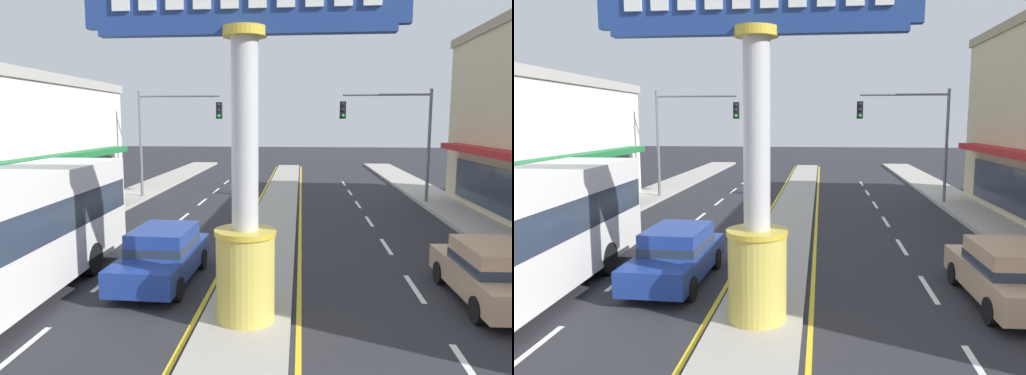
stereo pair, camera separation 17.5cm
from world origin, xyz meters
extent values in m
cube|color=#A39E93|center=(0.00, 18.00, 0.07)|extent=(2.02, 52.00, 0.14)
cube|color=#ADA89E|center=(-8.87, 16.00, 0.09)|extent=(2.53, 60.00, 0.18)
cube|color=#ADA89E|center=(8.87, 16.00, 0.09)|extent=(2.53, 60.00, 0.18)
cube|color=silver|center=(-4.31, 4.80, 0.00)|extent=(0.14, 2.20, 0.01)
cube|color=silver|center=(-4.31, 9.20, 0.00)|extent=(0.14, 2.20, 0.01)
cube|color=silver|center=(-4.31, 13.60, 0.00)|extent=(0.14, 2.20, 0.01)
cube|color=silver|center=(-4.31, 18.00, 0.00)|extent=(0.14, 2.20, 0.01)
cube|color=silver|center=(-4.31, 22.40, 0.00)|extent=(0.14, 2.20, 0.01)
cube|color=silver|center=(-4.31, 26.80, 0.00)|extent=(0.14, 2.20, 0.01)
cube|color=silver|center=(-4.31, 31.20, 0.00)|extent=(0.14, 2.20, 0.01)
cube|color=silver|center=(4.31, 4.80, 0.00)|extent=(0.14, 2.20, 0.01)
cube|color=silver|center=(4.31, 9.20, 0.00)|extent=(0.14, 2.20, 0.01)
cube|color=silver|center=(4.31, 13.60, 0.00)|extent=(0.14, 2.20, 0.01)
cube|color=silver|center=(4.31, 18.00, 0.00)|extent=(0.14, 2.20, 0.01)
cube|color=silver|center=(4.31, 22.40, 0.00)|extent=(0.14, 2.20, 0.01)
cube|color=silver|center=(4.31, 26.80, 0.00)|extent=(0.14, 2.20, 0.01)
cube|color=silver|center=(4.31, 31.20, 0.00)|extent=(0.14, 2.20, 0.01)
cube|color=yellow|center=(-1.19, 18.00, 0.00)|extent=(0.12, 52.00, 0.01)
cube|color=yellow|center=(1.19, 18.00, 0.00)|extent=(0.12, 52.00, 0.01)
cylinder|color=gold|center=(0.00, 6.47, 1.10)|extent=(1.29, 1.29, 1.91)
cylinder|color=gold|center=(0.00, 6.47, 2.11)|extent=(1.36, 1.36, 0.12)
cylinder|color=#B7B7BC|center=(0.00, 6.47, 4.24)|extent=(0.58, 0.58, 4.38)
cylinder|color=gold|center=(0.00, 6.47, 6.33)|extent=(0.93, 0.93, 0.20)
cube|color=navy|center=(0.00, 6.47, 6.35)|extent=(6.14, 0.29, 0.16)
cube|color=#1E7038|center=(-9.21, 14.48, 2.93)|extent=(0.90, 17.09, 0.30)
cube|color=#283342|center=(-9.62, 14.48, 1.50)|extent=(0.08, 16.49, 2.00)
cylinder|color=slate|center=(-8.01, 23.15, 3.10)|extent=(0.16, 0.16, 6.20)
cylinder|color=slate|center=(-5.70, 23.15, 5.90)|extent=(4.62, 0.12, 0.12)
cube|color=black|center=(-3.39, 22.99, 5.09)|extent=(0.32, 0.24, 0.92)
sphere|color=black|center=(-3.39, 22.85, 5.39)|extent=(0.17, 0.17, 0.17)
sphere|color=black|center=(-3.39, 22.85, 5.09)|extent=(0.17, 0.17, 0.17)
sphere|color=#19D83F|center=(-3.39, 22.85, 4.79)|extent=(0.17, 0.17, 0.17)
cylinder|color=slate|center=(8.01, 22.79, 3.10)|extent=(0.16, 0.16, 6.20)
cylinder|color=slate|center=(5.70, 22.79, 5.90)|extent=(4.62, 0.12, 0.12)
cube|color=black|center=(3.39, 22.63, 5.09)|extent=(0.32, 0.24, 0.92)
sphere|color=black|center=(3.39, 22.49, 5.39)|extent=(0.17, 0.17, 0.17)
sphere|color=black|center=(3.39, 22.49, 5.09)|extent=(0.17, 0.17, 0.17)
sphere|color=#19D83F|center=(3.39, 22.49, 4.79)|extent=(0.17, 0.17, 0.17)
cylinder|color=black|center=(-4.90, 9.51, 0.48)|extent=(0.31, 0.97, 0.96)
cylinder|color=black|center=(-7.20, 9.43, 0.48)|extent=(0.31, 0.97, 0.96)
cube|color=tan|center=(5.96, 8.39, 0.60)|extent=(1.90, 4.35, 0.66)
cube|color=tan|center=(5.96, 8.22, 1.23)|extent=(1.62, 2.20, 0.60)
cube|color=#283342|center=(5.96, 8.22, 1.05)|extent=(1.65, 2.22, 0.24)
cylinder|color=black|center=(5.11, 9.69, 0.31)|extent=(0.24, 0.63, 0.62)
cylinder|color=black|center=(6.72, 9.75, 0.31)|extent=(0.24, 0.63, 0.62)
cylinder|color=black|center=(5.19, 7.03, 0.31)|extent=(0.24, 0.63, 0.62)
cube|color=navy|center=(-2.66, 9.07, 0.60)|extent=(1.86, 4.34, 0.66)
cube|color=navy|center=(-2.65, 9.24, 1.23)|extent=(1.60, 2.19, 0.60)
cube|color=#283342|center=(-2.65, 9.24, 1.05)|extent=(1.64, 2.21, 0.24)
cylinder|color=black|center=(-1.88, 7.72, 0.31)|extent=(0.24, 0.63, 0.62)
cylinder|color=black|center=(-3.50, 7.76, 0.31)|extent=(0.24, 0.63, 0.62)
cylinder|color=black|center=(-1.82, 10.38, 0.31)|extent=(0.24, 0.63, 0.62)
cylinder|color=black|center=(-3.44, 10.42, 0.31)|extent=(0.24, 0.63, 0.62)
camera|label=1|loc=(1.19, -3.62, 4.52)|focal=33.52mm
camera|label=2|loc=(1.37, -3.60, 4.52)|focal=33.52mm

